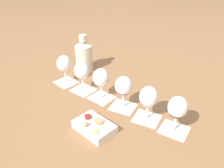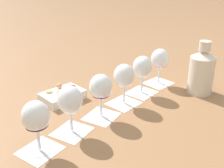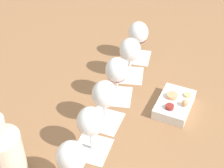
# 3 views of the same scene
# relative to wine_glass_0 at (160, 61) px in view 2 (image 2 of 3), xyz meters

# --- Properties ---
(ground_plane) EXTENTS (8.00, 8.00, 0.00)m
(ground_plane) POSITION_rel_wine_glass_0_xyz_m (0.28, 0.15, -0.10)
(ground_plane) COLOR #936642
(tasting_card_0) EXTENTS (0.14, 0.13, 0.00)m
(tasting_card_0) POSITION_rel_wine_glass_0_xyz_m (0.00, 0.00, -0.10)
(tasting_card_0) COLOR white
(tasting_card_0) RESTS_ON ground_plane
(tasting_card_1) EXTENTS (0.14, 0.14, 0.00)m
(tasting_card_1) POSITION_rel_wine_glass_0_xyz_m (0.11, 0.06, -0.10)
(tasting_card_1) COLOR white
(tasting_card_1) RESTS_ON ground_plane
(tasting_card_2) EXTENTS (0.14, 0.14, 0.00)m
(tasting_card_2) POSITION_rel_wine_glass_0_xyz_m (0.22, 0.12, -0.10)
(tasting_card_2) COLOR white
(tasting_card_2) RESTS_ON ground_plane
(tasting_card_3) EXTENTS (0.15, 0.15, 0.00)m
(tasting_card_3) POSITION_rel_wine_glass_0_xyz_m (0.33, 0.18, -0.10)
(tasting_card_3) COLOR white
(tasting_card_3) RESTS_ON ground_plane
(tasting_card_4) EXTENTS (0.15, 0.15, 0.00)m
(tasting_card_4) POSITION_rel_wine_glass_0_xyz_m (0.45, 0.23, -0.10)
(tasting_card_4) COLOR white
(tasting_card_4) RESTS_ON ground_plane
(tasting_card_5) EXTENTS (0.14, 0.14, 0.00)m
(tasting_card_5) POSITION_rel_wine_glass_0_xyz_m (0.55, 0.29, -0.10)
(tasting_card_5) COLOR white
(tasting_card_5) RESTS_ON ground_plane
(wine_glass_0) EXTENTS (0.08, 0.08, 0.15)m
(wine_glass_0) POSITION_rel_wine_glass_0_xyz_m (0.00, 0.00, 0.00)
(wine_glass_0) COLOR white
(wine_glass_0) RESTS_ON tasting_card_0
(wine_glass_1) EXTENTS (0.08, 0.08, 0.15)m
(wine_glass_1) POSITION_rel_wine_glass_0_xyz_m (0.11, 0.06, 0.00)
(wine_glass_1) COLOR white
(wine_glass_1) RESTS_ON tasting_card_1
(wine_glass_2) EXTENTS (0.08, 0.08, 0.15)m
(wine_glass_2) POSITION_rel_wine_glass_0_xyz_m (0.22, 0.12, 0.00)
(wine_glass_2) COLOR white
(wine_glass_2) RESTS_ON tasting_card_2
(wine_glass_3) EXTENTS (0.08, 0.08, 0.15)m
(wine_glass_3) POSITION_rel_wine_glass_0_xyz_m (0.33, 0.18, 0.00)
(wine_glass_3) COLOR white
(wine_glass_3) RESTS_ON tasting_card_3
(wine_glass_4) EXTENTS (0.08, 0.08, 0.15)m
(wine_glass_4) POSITION_rel_wine_glass_0_xyz_m (0.45, 0.23, 0.00)
(wine_glass_4) COLOR white
(wine_glass_4) RESTS_ON tasting_card_4
(wine_glass_5) EXTENTS (0.08, 0.08, 0.15)m
(wine_glass_5) POSITION_rel_wine_glass_0_xyz_m (0.55, 0.29, 0.00)
(wine_glass_5) COLOR white
(wine_glass_5) RESTS_ON tasting_card_5
(ceramic_vase) EXTENTS (0.10, 0.10, 0.21)m
(ceramic_vase) POSITION_rel_wine_glass_0_xyz_m (-0.11, 0.14, -0.01)
(ceramic_vase) COLOR beige
(ceramic_vase) RESTS_ON ground_plane
(snack_dish) EXTENTS (0.18, 0.15, 0.06)m
(snack_dish) POSITION_rel_wine_glass_0_xyz_m (0.42, 0.00, -0.09)
(snack_dish) COLOR white
(snack_dish) RESTS_ON ground_plane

